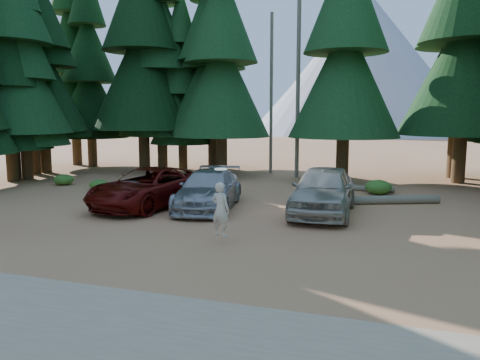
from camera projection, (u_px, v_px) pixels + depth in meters
The scene contains 20 objects.
ground at pixel (180, 233), 14.72m from camera, with size 160.00×160.00×0.00m, color #AF6C4A.
gravel_strip at pixel (26, 316), 8.61m from camera, with size 26.00×3.50×0.01m, color tan.
forest_belt_north at pixel (285, 176), 28.83m from camera, with size 36.00×7.00×22.00m, color black, non-canonical shape.
snag_front at pixel (298, 75), 27.29m from camera, with size 0.24×0.24×12.00m, color #676152.
snag_back at pixel (271, 94), 29.46m from camera, with size 0.20×0.20×10.00m, color #676152.
mountain_peak at pixel (352, 72), 96.78m from camera, with size 48.00×50.00×28.00m.
red_pickup at pixel (149, 187), 18.91m from camera, with size 2.62×5.68×1.58m, color #580A07.
silver_minivan_center at pixel (209, 190), 18.59m from camera, with size 2.11×5.20×1.51m, color #A2A6AA.
silver_minivan_right at pixel (323, 190), 17.46m from camera, with size 2.15×5.34×1.82m, color #AFAA9C.
frisbee_player at pixel (220, 209), 13.44m from camera, with size 0.66×0.51×1.98m.
log_left at pixel (154, 188), 23.15m from camera, with size 0.26×0.26×3.60m, color #676152.
log_mid at pixel (358, 188), 23.00m from camera, with size 0.28×0.28×3.39m, color #676152.
log_right at pixel (375, 200), 19.53m from camera, with size 0.35×0.35×5.51m, color #676152.
shrub_far_left at pixel (99, 185), 23.23m from camera, with size 0.96×0.96×0.53m, color #2C611D.
shrub_left at pixel (176, 181), 24.60m from camera, with size 0.91×0.91×0.50m, color #2C611D.
shrub_center_left at pixel (221, 182), 23.79m from camera, with size 1.09×1.09×0.60m, color #2C611D.
shrub_center_right at pixel (229, 182), 24.58m from camera, with size 0.72×0.72×0.39m, color #2C611D.
shrub_right at pixel (313, 195), 20.32m from camera, with size 0.97×0.97×0.53m, color #2C611D.
shrub_far_right at pixel (378, 187), 21.98m from camera, with size 1.23×1.23×0.68m, color #2C611D.
shrub_edge_west at pixel (64, 180), 24.95m from camera, with size 1.04×1.04×0.57m, color #2C611D.
Camera 1 is at (6.32, -13.03, 3.67)m, focal length 35.00 mm.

